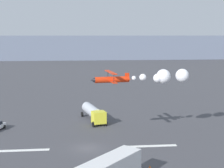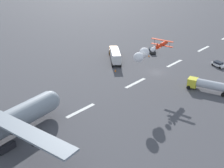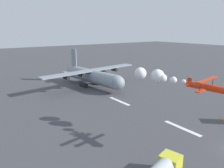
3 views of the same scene
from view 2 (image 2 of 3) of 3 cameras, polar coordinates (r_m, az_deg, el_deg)
The scene contains 13 objects.
ground_plane at distance 84.12m, azimuth 8.71°, elevation 2.26°, with size 440.00×440.00×0.00m, color #424247.
runway_stripe_1 at distance 108.25m, azimuth 17.50°, elevation 6.61°, with size 8.00×0.90×0.01m, color white.
runway_stripe_2 at distance 91.85m, azimuth 12.14°, elevation 3.97°, with size 8.00×0.90×0.01m, color white.
runway_stripe_3 at distance 76.85m, azimuth 4.62°, elevation 0.20°, with size 8.00×0.90×0.01m, color white.
runway_stripe_4 at distance 64.25m, azimuth -6.17°, elevation -5.20°, with size 8.00×0.90×0.01m, color white.
cargo_transport_plane at distance 56.55m, azimuth -20.12°, elevation -7.18°, with size 26.35×35.25×11.49m.
stunt_biplane_red at distance 69.10m, azimuth 6.84°, elevation 6.24°, with size 16.56×6.07×2.36m.
semi_truck_orange at distance 91.28m, azimuth 0.57°, elevation 5.82°, with size 11.00×11.59×3.70m.
fuel_tanker_truck at distance 75.32m, azimuth 18.13°, elevation -0.12°, with size 4.88×9.95×2.90m.
followme_car_yellow at distance 99.81m, azimuth 7.80°, elevation 6.52°, with size 4.26×4.61×1.52m.
airport_staff_sedan at distance 92.66m, azimuth 20.14°, elevation 3.69°, with size 3.11×4.61×1.52m.
traffic_cone_near at distance 96.27m, azimuth 7.25°, elevation 5.57°, with size 0.44×0.44×0.75m, color orange.
traffic_cone_far at distance 83.54m, azimuth 0.65°, elevation 2.67°, with size 0.44×0.44×0.75m, color orange.
Camera 2 is at (65.21, 42.20, 32.31)m, focal length 46.66 mm.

